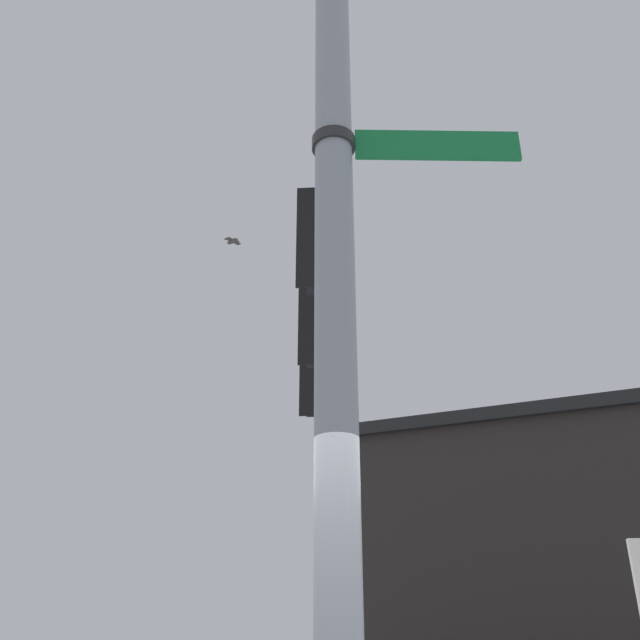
{
  "coord_description": "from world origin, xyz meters",
  "views": [
    {
      "loc": [
        0.15,
        -3.59,
        1.44
      ],
      "look_at": [
        -0.39,
        4.66,
        5.46
      ],
      "focal_mm": 39.87,
      "sensor_mm": 36.0,
      "label": 1
    }
  ],
  "objects_px": {
    "traffic_light_nearest_pole": "(323,245)",
    "street_name_sign": "(390,145)",
    "traffic_light_mid_outer": "(317,382)",
    "traffic_light_mid_inner": "(320,327)",
    "bird_flying": "(233,241)"
  },
  "relations": [
    {
      "from": "traffic_light_nearest_pole",
      "to": "traffic_light_mid_outer",
      "type": "distance_m",
      "value": 4.11
    },
    {
      "from": "traffic_light_mid_outer",
      "to": "bird_flying",
      "type": "height_order",
      "value": "bird_flying"
    },
    {
      "from": "traffic_light_mid_inner",
      "to": "street_name_sign",
      "type": "bearing_deg",
      "value": -80.97
    },
    {
      "from": "traffic_light_nearest_pole",
      "to": "street_name_sign",
      "type": "distance_m",
      "value": 3.08
    },
    {
      "from": "traffic_light_nearest_pole",
      "to": "bird_flying",
      "type": "bearing_deg",
      "value": 114.81
    },
    {
      "from": "traffic_light_mid_outer",
      "to": "street_name_sign",
      "type": "xyz_separation_m",
      "value": [
        0.95,
        -6.93,
        -1.04
      ]
    },
    {
      "from": "traffic_light_mid_outer",
      "to": "bird_flying",
      "type": "distance_m",
      "value": 3.01
    },
    {
      "from": "street_name_sign",
      "to": "traffic_light_mid_outer",
      "type": "bearing_deg",
      "value": 97.8
    },
    {
      "from": "traffic_light_nearest_pole",
      "to": "traffic_light_mid_inner",
      "type": "height_order",
      "value": "same"
    },
    {
      "from": "traffic_light_nearest_pole",
      "to": "street_name_sign",
      "type": "height_order",
      "value": "traffic_light_nearest_pole"
    },
    {
      "from": "traffic_light_mid_outer",
      "to": "bird_flying",
      "type": "xyz_separation_m",
      "value": [
        -1.48,
        -0.14,
        2.62
      ]
    },
    {
      "from": "traffic_light_mid_inner",
      "to": "bird_flying",
      "type": "height_order",
      "value": "bird_flying"
    },
    {
      "from": "traffic_light_nearest_pole",
      "to": "traffic_light_mid_inner",
      "type": "xyz_separation_m",
      "value": [
        -0.17,
        2.05,
        0.0
      ]
    },
    {
      "from": "traffic_light_mid_inner",
      "to": "traffic_light_mid_outer",
      "type": "bearing_deg",
      "value": 94.84
    },
    {
      "from": "street_name_sign",
      "to": "bird_flying",
      "type": "relative_size",
      "value": 4.19
    }
  ]
}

